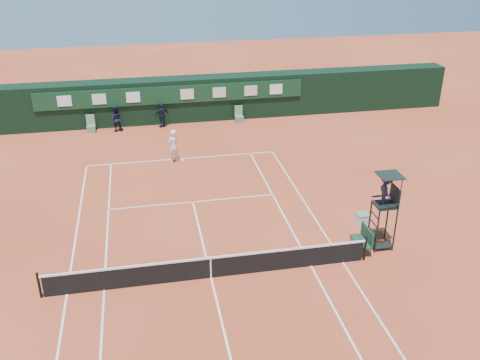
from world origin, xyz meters
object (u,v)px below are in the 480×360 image
Objects in this scene: umpire_chair at (386,196)px; cooler at (362,220)px; tennis_net at (211,267)px; player_bench at (364,239)px; player at (173,146)px.

cooler is at bearing 92.34° from umpire_chair.
player_bench is at bearing 5.85° from tennis_net.
player is at bearing 92.52° from tennis_net.
tennis_net is 6.65m from player_bench.
umpire_chair is at bearing 6.40° from tennis_net.
tennis_net is at bearing -160.56° from cooler.
player is (-0.51, 11.58, 0.48)m from tennis_net.
tennis_net is at bearing -174.15° from player_bench.
player_bench is at bearing 87.82° from player.
umpire_chair reaches higher than tennis_net.
umpire_chair is 2.77m from cooler.
player is at bearing 126.55° from umpire_chair.
tennis_net is 6.54× the size of player.
cooler is (7.38, 2.61, -0.18)m from tennis_net.
tennis_net is at bearing -173.60° from umpire_chair.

